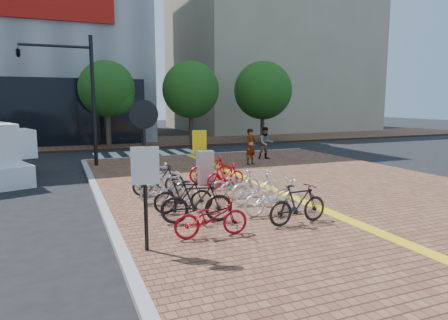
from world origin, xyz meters
name	(u,v)px	position (x,y,z in m)	size (l,w,h in m)	color
ground	(240,209)	(0.00, 0.00, 0.00)	(120.00, 120.00, 0.00)	black
tactile_strip	(419,249)	(2.00, -5.00, 0.16)	(0.40, 34.00, 0.01)	yellow
kerb_west	(144,305)	(-4.00, -5.00, 0.08)	(0.25, 34.00, 0.15)	gray
kerb_north	(203,155)	(3.00, 12.00, 0.08)	(14.00, 0.25, 0.15)	gray
far_sidewalk	(130,143)	(0.00, 21.00, 0.07)	(70.00, 8.00, 0.15)	brown
building_beige	(266,53)	(18.00, 32.00, 9.00)	(20.00, 18.00, 18.00)	gray
crosswalk	(156,154)	(0.50, 14.00, 0.01)	(7.50, 4.00, 0.01)	silver
street_trees	(204,91)	(5.04, 17.45, 4.10)	(16.20, 4.60, 6.35)	#38281E
bike_0	(211,217)	(-1.90, -2.51, 0.62)	(0.63, 1.80, 0.95)	#A00B18
bike_1	(197,202)	(-1.87, -1.33, 0.73)	(0.54, 1.92, 1.15)	black
bike_2	(183,195)	(-1.93, -0.30, 0.67)	(0.48, 1.72, 1.03)	black
bike_3	(167,187)	(-2.09, 0.94, 0.66)	(0.48, 1.71, 1.03)	#AAA9AE
bike_4	(159,180)	(-2.08, 2.13, 0.69)	(0.51, 1.80, 1.08)	black
bike_5	(156,176)	(-1.94, 3.15, 0.65)	(0.47, 1.67, 1.00)	silver
bike_6	(298,204)	(0.55, -2.44, 0.68)	(0.50, 1.78, 1.07)	black
bike_7	(274,197)	(0.42, -1.40, 0.66)	(0.67, 1.93, 1.01)	silver
bike_8	(257,186)	(0.51, -0.12, 0.70)	(0.51, 1.82, 1.09)	silver
bike_9	(236,183)	(0.26, 0.91, 0.61)	(0.62, 1.77, 0.93)	#A3A2A7
bike_10	(226,175)	(0.46, 2.27, 0.64)	(0.46, 1.63, 0.98)	#B90D1B
bike_11	(211,169)	(0.32, 3.40, 0.70)	(0.52, 1.82, 1.10)	#B80D0E
pedestrian_a	(251,147)	(3.81, 7.00, 1.06)	(0.67, 0.44, 1.82)	gray
pedestrian_b	(266,143)	(5.47, 8.48, 1.04)	(0.87, 0.67, 1.78)	#474C5A
utility_box	(205,167)	(0.03, 3.31, 0.81)	(0.60, 0.44, 1.31)	#A6A5AA
yellow_sign	(200,146)	(-0.05, 3.74, 1.58)	(0.56, 0.12, 2.07)	#B7B7BC
notice_sign	(145,157)	(-3.50, -2.83, 2.18)	(0.59, 0.18, 3.22)	black
traffic_light_pole	(60,76)	(-4.97, 9.73, 4.53)	(3.41, 1.31, 6.34)	black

